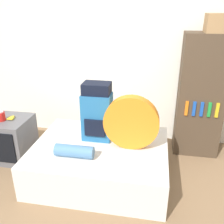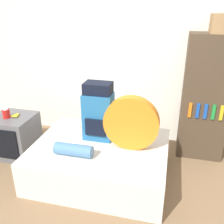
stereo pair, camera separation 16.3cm
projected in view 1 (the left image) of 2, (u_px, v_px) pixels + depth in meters
ground_plane at (93, 213)px, 2.60m from camera, size 16.00×16.00×0.00m
wall_back at (120, 56)px, 3.70m from camera, size 8.00×0.05×2.60m
bed at (100, 160)px, 3.10m from camera, size 1.61×1.26×0.43m
backpack at (97, 113)px, 3.06m from camera, size 0.36×0.28×0.72m
tent_bag at (131, 123)px, 2.86m from camera, size 0.64×0.12×0.64m
sleeping_roll at (74, 151)px, 2.77m from camera, size 0.44×0.14×0.14m
television at (10, 138)px, 3.46m from camera, size 0.57×0.56×0.59m
canister at (1, 116)px, 3.28m from camera, size 0.10×0.10×0.13m
banana_bunch at (12, 118)px, 3.35m from camera, size 0.11×0.14×0.03m
bookshelf at (201, 97)px, 3.41m from camera, size 0.60×0.40×1.69m
cardboard_box at (219, 23)px, 2.99m from camera, size 0.30×0.28×0.22m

